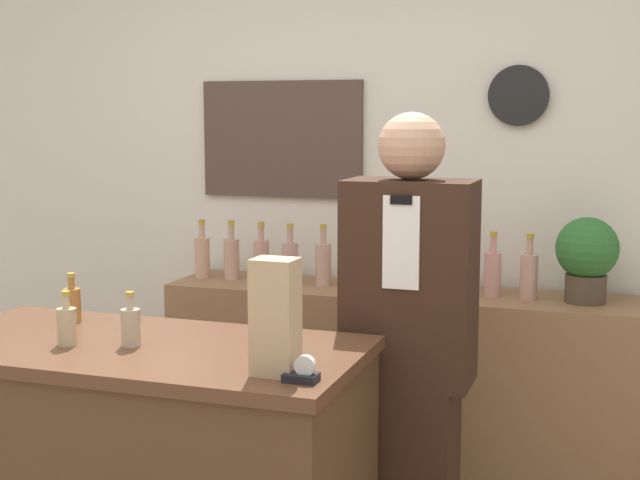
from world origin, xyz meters
name	(u,v)px	position (x,y,z in m)	size (l,w,h in m)	color
back_wall	(368,184)	(0.00, 2.00, 1.35)	(5.20, 0.09, 2.70)	silver
back_shelf	(399,396)	(0.22, 1.73, 0.46)	(2.02, 0.43, 0.93)	#8E6642
shopkeeper	(409,364)	(0.44, 0.95, 0.84)	(0.42, 0.27, 1.68)	#331E14
potted_plant	(587,255)	(0.97, 1.72, 1.12)	(0.25, 0.25, 0.34)	#4C3D2D
paper_bag	(275,317)	(0.23, 0.27, 1.13)	(0.12, 0.10, 0.32)	tan
tape_dispenser	(302,373)	(0.32, 0.23, 1.00)	(0.09, 0.06, 0.07)	black
counter_bottle_1	(72,304)	(-0.64, 0.62, 1.04)	(0.06, 0.06, 0.17)	#A26930
counter_bottle_2	(67,325)	(-0.48, 0.35, 1.04)	(0.06, 0.06, 0.17)	tan
counter_bottle_3	(131,326)	(-0.29, 0.41, 1.04)	(0.06, 0.06, 0.17)	tan
shelf_bottle_0	(202,256)	(-0.71, 1.73, 1.03)	(0.07, 0.07, 0.27)	tan
shelf_bottle_1	(232,257)	(-0.56, 1.73, 1.03)	(0.07, 0.07, 0.27)	tan
shelf_bottle_2	(261,259)	(-0.42, 1.73, 1.03)	(0.07, 0.07, 0.27)	tan
shelf_bottle_3	(290,262)	(-0.27, 1.71, 1.03)	(0.07, 0.07, 0.27)	tan
shelf_bottle_4	(323,263)	(-0.12, 1.73, 1.03)	(0.07, 0.07, 0.27)	tan
shelf_bottle_5	(355,265)	(0.02, 1.72, 1.03)	(0.07, 0.07, 0.27)	tan
shelf_bottle_6	(388,266)	(0.17, 1.72, 1.03)	(0.07, 0.07, 0.27)	tan
shelf_bottle_7	(423,268)	(0.31, 1.74, 1.03)	(0.07, 0.07, 0.27)	tan
shelf_bottle_8	(458,270)	(0.46, 1.74, 1.03)	(0.07, 0.07, 0.27)	tan
shelf_bottle_9	(493,272)	(0.61, 1.72, 1.03)	(0.07, 0.07, 0.27)	tan
shelf_bottle_10	(529,275)	(0.75, 1.72, 1.03)	(0.07, 0.07, 0.27)	tan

